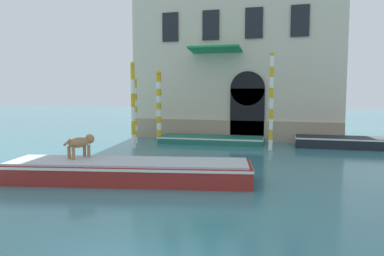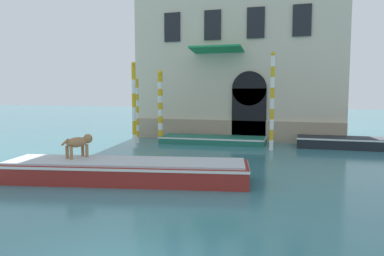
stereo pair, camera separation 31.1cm
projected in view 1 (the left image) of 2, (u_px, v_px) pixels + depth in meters
boat_foreground at (128, 170)px, 11.67m from camera, size 7.85×3.31×0.66m
dog_on_deck at (81, 143)px, 12.10m from camera, size 0.60×1.09×0.76m
boat_moored_near_palazzo at (211, 140)px, 20.36m from camera, size 5.72×2.05×0.38m
boat_moored_far at (358, 143)px, 18.52m from camera, size 5.98×1.62×0.55m
mooring_pole_0 at (159, 107)px, 20.18m from camera, size 0.27×0.27×3.94m
mooring_pole_1 at (271, 101)px, 17.72m from camera, size 0.20×0.20×4.66m
mooring_pole_2 at (133, 105)px, 18.45m from camera, size 0.21×0.21×4.26m
mooring_pole_3 at (135, 111)px, 20.27m from camera, size 0.21×0.21×3.53m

